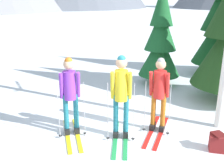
{
  "coord_description": "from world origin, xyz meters",
  "views": [
    {
      "loc": [
        -1.63,
        -5.15,
        2.98
      ],
      "look_at": [
        -0.01,
        0.47,
        1.05
      ],
      "focal_mm": 43.26,
      "sensor_mm": 36.0,
      "label": 1
    }
  ],
  "objects_px": {
    "skier_in_purple": "(70,93)",
    "pine_tree_near": "(160,39)",
    "skier_in_yellow": "(121,93)",
    "skier_in_red": "(159,92)",
    "backpack_on_snow_front": "(218,142)",
    "pine_tree_far": "(223,17)"
  },
  "relations": [
    {
      "from": "skier_in_purple",
      "to": "pine_tree_near",
      "type": "relative_size",
      "value": 0.51
    },
    {
      "from": "skier_in_yellow",
      "to": "pine_tree_near",
      "type": "relative_size",
      "value": 0.54
    },
    {
      "from": "pine_tree_near",
      "to": "skier_in_purple",
      "type": "bearing_deg",
      "value": -141.06
    },
    {
      "from": "skier_in_red",
      "to": "backpack_on_snow_front",
      "type": "distance_m",
      "value": 1.57
    },
    {
      "from": "backpack_on_snow_front",
      "to": "skier_in_purple",
      "type": "bearing_deg",
      "value": 150.53
    },
    {
      "from": "skier_in_red",
      "to": "backpack_on_snow_front",
      "type": "bearing_deg",
      "value": -54.92
    },
    {
      "from": "skier_in_red",
      "to": "pine_tree_near",
      "type": "height_order",
      "value": "pine_tree_near"
    },
    {
      "from": "pine_tree_near",
      "to": "pine_tree_far",
      "type": "xyz_separation_m",
      "value": [
        2.72,
        0.45,
        0.65
      ]
    },
    {
      "from": "backpack_on_snow_front",
      "to": "pine_tree_far",
      "type": "bearing_deg",
      "value": 54.01
    },
    {
      "from": "skier_in_purple",
      "to": "skier_in_red",
      "type": "relative_size",
      "value": 1.03
    },
    {
      "from": "pine_tree_far",
      "to": "pine_tree_near",
      "type": "bearing_deg",
      "value": -170.55
    },
    {
      "from": "pine_tree_near",
      "to": "backpack_on_snow_front",
      "type": "bearing_deg",
      "value": -99.74
    },
    {
      "from": "pine_tree_near",
      "to": "backpack_on_snow_front",
      "type": "height_order",
      "value": "pine_tree_near"
    },
    {
      "from": "skier_in_purple",
      "to": "backpack_on_snow_front",
      "type": "xyz_separation_m",
      "value": [
        2.7,
        -1.53,
        -0.79
      ]
    },
    {
      "from": "skier_in_purple",
      "to": "pine_tree_far",
      "type": "height_order",
      "value": "pine_tree_far"
    },
    {
      "from": "skier_in_purple",
      "to": "backpack_on_snow_front",
      "type": "height_order",
      "value": "skier_in_purple"
    },
    {
      "from": "skier_in_purple",
      "to": "skier_in_red",
      "type": "height_order",
      "value": "skier_in_purple"
    },
    {
      "from": "pine_tree_near",
      "to": "pine_tree_far",
      "type": "relative_size",
      "value": 0.71
    },
    {
      "from": "skier_in_purple",
      "to": "pine_tree_far",
      "type": "relative_size",
      "value": 0.36
    },
    {
      "from": "skier_in_purple",
      "to": "backpack_on_snow_front",
      "type": "relative_size",
      "value": 4.44
    },
    {
      "from": "skier_in_purple",
      "to": "skier_in_red",
      "type": "distance_m",
      "value": 1.96
    },
    {
      "from": "pine_tree_far",
      "to": "skier_in_purple",
      "type": "bearing_deg",
      "value": -152.31
    }
  ]
}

